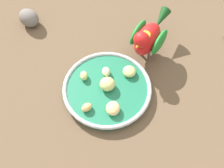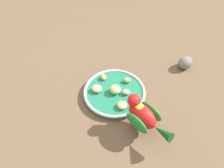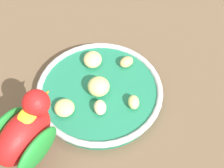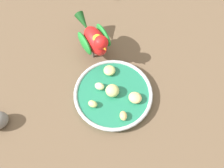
# 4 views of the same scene
# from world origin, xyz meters

# --- Properties ---
(ground_plane) EXTENTS (4.00, 4.00, 0.00)m
(ground_plane) POSITION_xyz_m (0.00, 0.00, 0.00)
(ground_plane) COLOR brown
(feeding_bowl) EXTENTS (0.23, 0.23, 0.02)m
(feeding_bowl) POSITION_xyz_m (-0.00, 0.02, 0.01)
(feeding_bowl) COLOR #1E7251
(feeding_bowl) RESTS_ON ground_plane
(apple_piece_0) EXTENTS (0.03, 0.03, 0.02)m
(apple_piece_0) POSITION_xyz_m (-0.03, -0.05, 0.03)
(apple_piece_0) COLOR tan
(apple_piece_0) RESTS_ON feeding_bowl
(apple_piece_1) EXTENTS (0.03, 0.03, 0.02)m
(apple_piece_1) POSITION_xyz_m (-0.02, 0.06, 0.03)
(apple_piece_1) COLOR beige
(apple_piece_1) RESTS_ON feeding_bowl
(apple_piece_2) EXTENTS (0.03, 0.03, 0.02)m
(apple_piece_2) POSITION_xyz_m (-0.07, 0.03, 0.03)
(apple_piece_2) COLOR #C6D17A
(apple_piece_2) RESTS_ON feeding_bowl
(apple_piece_3) EXTENTS (0.05, 0.05, 0.02)m
(apple_piece_3) POSITION_xyz_m (0.04, 0.08, 0.03)
(apple_piece_3) COLOR #C6D17A
(apple_piece_3) RESTS_ON feeding_bowl
(apple_piece_4) EXTENTS (0.04, 0.05, 0.02)m
(apple_piece_4) POSITION_xyz_m (0.03, -0.04, 0.03)
(apple_piece_4) COLOR #E5C67F
(apple_piece_4) RESTS_ON feeding_bowl
(apple_piece_5) EXTENTS (0.04, 0.04, 0.03)m
(apple_piece_5) POSITION_xyz_m (-0.00, 0.02, 0.03)
(apple_piece_5) COLOR #C6D17A
(apple_piece_5) RESTS_ON feeding_bowl
(parrot) EXTENTS (0.10, 0.18, 0.12)m
(parrot) POSITION_xyz_m (0.06, 0.16, 0.07)
(parrot) COLOR #59544C
(parrot) RESTS_ON ground_plane
(rock_large) EXTENTS (0.08, 0.07, 0.05)m
(rock_large) POSITION_xyz_m (-0.29, 0.17, 0.03)
(rock_large) COLOR slate
(rock_large) RESTS_ON ground_plane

